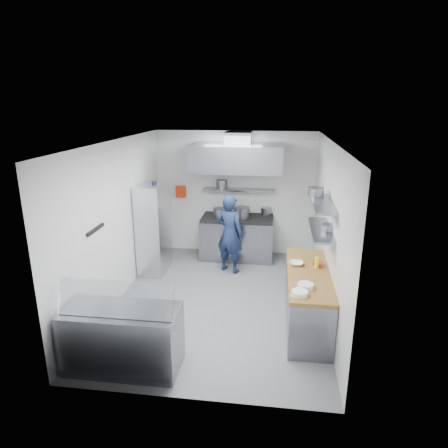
# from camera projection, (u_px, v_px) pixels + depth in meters

# --- Properties ---
(floor) EXTENTS (5.00, 5.00, 0.00)m
(floor) POSITION_uv_depth(u_px,v_px,m) (220.00, 300.00, 7.15)
(floor) COLOR #565658
(floor) RESTS_ON ground
(ceiling) EXTENTS (5.00, 5.00, 0.00)m
(ceiling) POSITION_uv_depth(u_px,v_px,m) (219.00, 142.00, 6.32)
(ceiling) COLOR silver
(ceiling) RESTS_ON wall_back
(wall_back) EXTENTS (3.60, 2.80, 0.02)m
(wall_back) POSITION_uv_depth(u_px,v_px,m) (235.00, 193.00, 9.11)
(wall_back) COLOR white
(wall_back) RESTS_ON floor
(wall_front) EXTENTS (3.60, 2.80, 0.02)m
(wall_front) POSITION_uv_depth(u_px,v_px,m) (187.00, 294.00, 4.37)
(wall_front) COLOR white
(wall_front) RESTS_ON floor
(wall_left) EXTENTS (2.80, 5.00, 0.02)m
(wall_left) POSITION_uv_depth(u_px,v_px,m) (117.00, 222.00, 6.96)
(wall_left) COLOR white
(wall_left) RESTS_ON floor
(wall_right) EXTENTS (2.80, 5.00, 0.02)m
(wall_right) POSITION_uv_depth(u_px,v_px,m) (328.00, 230.00, 6.51)
(wall_right) COLOR white
(wall_right) RESTS_ON floor
(gas_range) EXTENTS (1.60, 0.80, 0.90)m
(gas_range) POSITION_uv_depth(u_px,v_px,m) (237.00, 239.00, 8.99)
(gas_range) COLOR gray
(gas_range) RESTS_ON floor
(cooktop) EXTENTS (1.57, 0.78, 0.06)m
(cooktop) POSITION_uv_depth(u_px,v_px,m) (237.00, 218.00, 8.85)
(cooktop) COLOR black
(cooktop) RESTS_ON gas_range
(stock_pot_left) EXTENTS (0.31, 0.31, 0.20)m
(stock_pot_left) POSITION_uv_depth(u_px,v_px,m) (220.00, 213.00, 8.81)
(stock_pot_left) COLOR slate
(stock_pot_left) RESTS_ON cooktop
(stock_pot_mid) EXTENTS (0.34, 0.34, 0.24)m
(stock_pot_mid) POSITION_uv_depth(u_px,v_px,m) (242.00, 213.00, 8.73)
(stock_pot_mid) COLOR slate
(stock_pot_mid) RESTS_ON cooktop
(stock_pot_right) EXTENTS (0.23, 0.23, 0.16)m
(stock_pot_right) POSITION_uv_depth(u_px,v_px,m) (266.00, 211.00, 9.02)
(stock_pot_right) COLOR slate
(stock_pot_right) RESTS_ON cooktop
(over_range_shelf) EXTENTS (1.60, 0.30, 0.04)m
(over_range_shelf) POSITION_uv_depth(u_px,v_px,m) (239.00, 190.00, 8.91)
(over_range_shelf) COLOR gray
(over_range_shelf) RESTS_ON wall_back
(shelf_pot_a) EXTENTS (0.26, 0.26, 0.18)m
(shelf_pot_a) POSITION_uv_depth(u_px,v_px,m) (222.00, 184.00, 8.99)
(shelf_pot_a) COLOR slate
(shelf_pot_a) RESTS_ON over_range_shelf
(extractor_hood) EXTENTS (1.90, 1.15, 0.55)m
(extractor_hood) POSITION_uv_depth(u_px,v_px,m) (237.00, 157.00, 8.28)
(extractor_hood) COLOR gray
(extractor_hood) RESTS_ON wall_back
(hood_duct) EXTENTS (0.55, 0.55, 0.24)m
(hood_duct) POSITION_uv_depth(u_px,v_px,m) (238.00, 138.00, 8.38)
(hood_duct) COLOR slate
(hood_duct) RESTS_ON extractor_hood
(red_firebox) EXTENTS (0.22, 0.10, 0.26)m
(red_firebox) POSITION_uv_depth(u_px,v_px,m) (181.00, 192.00, 9.20)
(red_firebox) COLOR red
(red_firebox) RESTS_ON wall_back
(chef) EXTENTS (0.71, 0.61, 1.64)m
(chef) POSITION_uv_depth(u_px,v_px,m) (230.00, 234.00, 8.16)
(chef) COLOR #152140
(chef) RESTS_ON floor
(wire_rack) EXTENTS (0.50, 0.90, 1.85)m
(wire_rack) POSITION_uv_depth(u_px,v_px,m) (154.00, 228.00, 8.16)
(wire_rack) COLOR silver
(wire_rack) RESTS_ON floor
(rack_bin_a) EXTENTS (0.17, 0.21, 0.19)m
(rack_bin_a) POSITION_uv_depth(u_px,v_px,m) (150.00, 238.00, 7.98)
(rack_bin_a) COLOR white
(rack_bin_a) RESTS_ON wire_rack
(rack_bin_b) EXTENTS (0.15, 0.20, 0.17)m
(rack_bin_b) POSITION_uv_depth(u_px,v_px,m) (155.00, 209.00, 8.20)
(rack_bin_b) COLOR yellow
(rack_bin_b) RESTS_ON wire_rack
(rack_jar) EXTENTS (0.10, 0.10, 0.18)m
(rack_jar) POSITION_uv_depth(u_px,v_px,m) (154.00, 186.00, 7.94)
(rack_jar) COLOR black
(rack_jar) RESTS_ON wire_rack
(knife_strip) EXTENTS (0.04, 0.55, 0.05)m
(knife_strip) POSITION_uv_depth(u_px,v_px,m) (95.00, 230.00, 6.06)
(knife_strip) COLOR black
(knife_strip) RESTS_ON wall_left
(prep_counter_base) EXTENTS (0.62, 2.00, 0.84)m
(prep_counter_base) POSITION_uv_depth(u_px,v_px,m) (307.00, 300.00, 6.27)
(prep_counter_base) COLOR gray
(prep_counter_base) RESTS_ON floor
(prep_counter_top) EXTENTS (0.65, 2.04, 0.06)m
(prep_counter_top) POSITION_uv_depth(u_px,v_px,m) (309.00, 274.00, 6.14)
(prep_counter_top) COLOR brown
(prep_counter_top) RESTS_ON prep_counter_base
(plate_stack_a) EXTENTS (0.23, 0.23, 0.06)m
(plate_stack_a) POSITION_uv_depth(u_px,v_px,m) (300.00, 293.00, 5.40)
(plate_stack_a) COLOR white
(plate_stack_a) RESTS_ON prep_counter_top
(plate_stack_b) EXTENTS (0.23, 0.23, 0.06)m
(plate_stack_b) POSITION_uv_depth(u_px,v_px,m) (305.00, 286.00, 5.62)
(plate_stack_b) COLOR white
(plate_stack_b) RESTS_ON prep_counter_top
(copper_pan) EXTENTS (0.16, 0.16, 0.06)m
(copper_pan) POSITION_uv_depth(u_px,v_px,m) (318.00, 264.00, 6.37)
(copper_pan) COLOR #C65B38
(copper_pan) RESTS_ON prep_counter_top
(squeeze_bottle) EXTENTS (0.06, 0.06, 0.18)m
(squeeze_bottle) POSITION_uv_depth(u_px,v_px,m) (317.00, 263.00, 6.27)
(squeeze_bottle) COLOR yellow
(squeeze_bottle) RESTS_ON prep_counter_top
(mixing_bowl) EXTENTS (0.22, 0.22, 0.05)m
(mixing_bowl) POSITION_uv_depth(u_px,v_px,m) (296.00, 263.00, 6.40)
(mixing_bowl) COLOR white
(mixing_bowl) RESTS_ON prep_counter_top
(wall_shelf_lower) EXTENTS (0.30, 1.30, 0.04)m
(wall_shelf_lower) POSITION_uv_depth(u_px,v_px,m) (321.00, 230.00, 6.22)
(wall_shelf_lower) COLOR gray
(wall_shelf_lower) RESTS_ON wall_right
(wall_shelf_upper) EXTENTS (0.30, 1.30, 0.04)m
(wall_shelf_upper) POSITION_uv_depth(u_px,v_px,m) (322.00, 204.00, 6.09)
(wall_shelf_upper) COLOR gray
(wall_shelf_upper) RESTS_ON wall_right
(shelf_pot_c) EXTENTS (0.20, 0.20, 0.10)m
(shelf_pot_c) POSITION_uv_depth(u_px,v_px,m) (328.00, 227.00, 6.10)
(shelf_pot_c) COLOR slate
(shelf_pot_c) RESTS_ON wall_shelf_lower
(shelf_pot_d) EXTENTS (0.26, 0.26, 0.14)m
(shelf_pot_d) POSITION_uv_depth(u_px,v_px,m) (316.00, 192.00, 6.48)
(shelf_pot_d) COLOR slate
(shelf_pot_d) RESTS_ON wall_shelf_upper
(display_case) EXTENTS (1.50, 0.70, 0.85)m
(display_case) POSITION_uv_depth(u_px,v_px,m) (123.00, 338.00, 5.26)
(display_case) COLOR gray
(display_case) RESTS_ON floor
(display_glass) EXTENTS (1.47, 0.19, 0.42)m
(display_glass) POSITION_uv_depth(u_px,v_px,m) (116.00, 299.00, 4.95)
(display_glass) COLOR silver
(display_glass) RESTS_ON display_case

